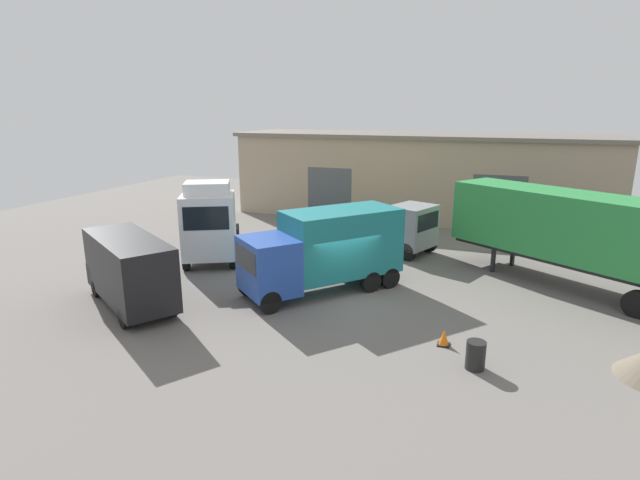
# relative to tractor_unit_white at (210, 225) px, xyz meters

# --- Properties ---
(ground_plane) EXTENTS (60.00, 60.00, 0.00)m
(ground_plane) POSITION_rel_tractor_unit_white_xyz_m (7.73, -2.28, -1.95)
(ground_plane) COLOR slate
(warehouse_building) EXTENTS (25.81, 7.04, 5.86)m
(warehouse_building) POSITION_rel_tractor_unit_white_xyz_m (7.73, 14.99, 0.99)
(warehouse_building) COLOR tan
(warehouse_building) RESTS_ON ground_plane
(tractor_unit_white) EXTENTS (5.29, 7.00, 4.15)m
(tractor_unit_white) POSITION_rel_tractor_unit_white_xyz_m (0.00, 0.00, 0.00)
(tractor_unit_white) COLOR silver
(tractor_unit_white) RESTS_ON ground_plane
(container_trailer_green) EXTENTS (10.10, 7.79, 4.13)m
(container_trailer_green) POSITION_rel_tractor_unit_white_xyz_m (16.41, 2.38, 0.67)
(container_trailer_green) COLOR #28843D
(container_trailer_green) RESTS_ON ground_plane
(box_truck_blue) EXTENTS (6.19, 6.75, 3.46)m
(box_truck_blue) POSITION_rel_tractor_unit_white_xyz_m (6.76, -1.81, -0.04)
(box_truck_blue) COLOR #2347A3
(box_truck_blue) RESTS_ON ground_plane
(delivery_van_black) EXTENTS (5.75, 4.65, 2.78)m
(delivery_van_black) POSITION_rel_tractor_unit_white_xyz_m (0.08, -5.99, -0.44)
(delivery_van_black) COLOR black
(delivery_van_black) RESTS_ON ground_plane
(flatbed_truck_grey) EXTENTS (8.92, 5.44, 2.66)m
(flatbed_truck_grey) POSITION_rel_tractor_unit_white_xyz_m (7.93, 5.46, -0.70)
(flatbed_truck_grey) COLOR gray
(flatbed_truck_grey) RESTS_ON ground_plane
(oil_drum) EXTENTS (0.58, 0.58, 0.88)m
(oil_drum) POSITION_rel_tractor_unit_white_xyz_m (13.25, -6.44, -1.51)
(oil_drum) COLOR black
(oil_drum) RESTS_ON ground_plane
(traffic_cone) EXTENTS (0.40, 0.40, 0.55)m
(traffic_cone) POSITION_rel_tractor_unit_white_xyz_m (12.18, -5.21, -1.69)
(traffic_cone) COLOR black
(traffic_cone) RESTS_ON ground_plane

